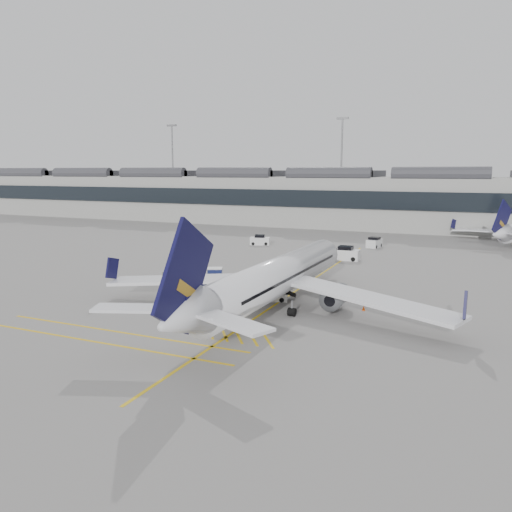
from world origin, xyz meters
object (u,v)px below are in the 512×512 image
at_px(ramp_agent_a, 255,276).
at_px(pushback_tug, 175,276).
at_px(baggage_cart_a, 195,280).
at_px(belt_loader, 266,294).
at_px(ramp_agent_b, 224,289).
at_px(airliner_main, 275,278).

height_order(ramp_agent_a, pushback_tug, ramp_agent_a).
bearing_deg(ramp_agent_a, baggage_cart_a, -168.28).
xyz_separation_m(belt_loader, baggage_cart_a, (-8.79, 1.60, 0.28)).
bearing_deg(baggage_cart_a, ramp_agent_b, -19.91).
bearing_deg(baggage_cart_a, pushback_tug, 157.83).
relative_size(baggage_cart_a, pushback_tug, 0.58).
xyz_separation_m(baggage_cart_a, pushback_tug, (-3.71, 1.91, -0.23)).
bearing_deg(airliner_main, pushback_tug, 159.27).
distance_m(airliner_main, baggage_cart_a, 11.58).
xyz_separation_m(airliner_main, ramp_agent_b, (-6.08, 1.85, -1.96)).
relative_size(airliner_main, ramp_agent_b, 21.23).
bearing_deg(ramp_agent_b, pushback_tug, -61.45).
bearing_deg(pushback_tug, airliner_main, -10.62).
bearing_deg(pushback_tug, baggage_cart_a, -15.58).
distance_m(airliner_main, ramp_agent_b, 6.65).
distance_m(belt_loader, ramp_agent_b, 4.23).
bearing_deg(ramp_agent_a, belt_loader, -86.67).
height_order(ramp_agent_a, ramp_agent_b, ramp_agent_a).
relative_size(baggage_cart_a, ramp_agent_a, 0.89).
xyz_separation_m(baggage_cart_a, ramp_agent_a, (5.11, 4.33, 0.05)).
distance_m(ramp_agent_a, pushback_tug, 9.14).
bearing_deg(belt_loader, pushback_tug, 146.13).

